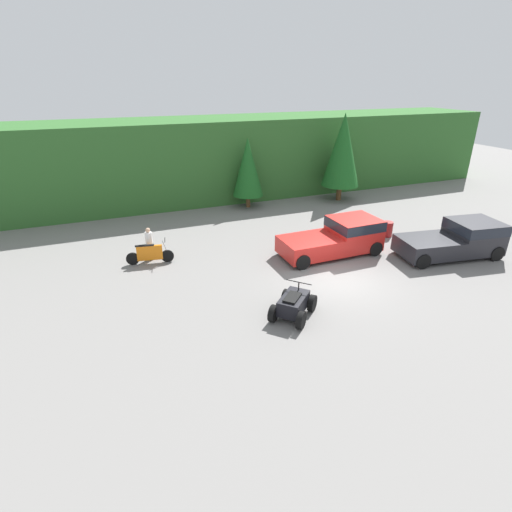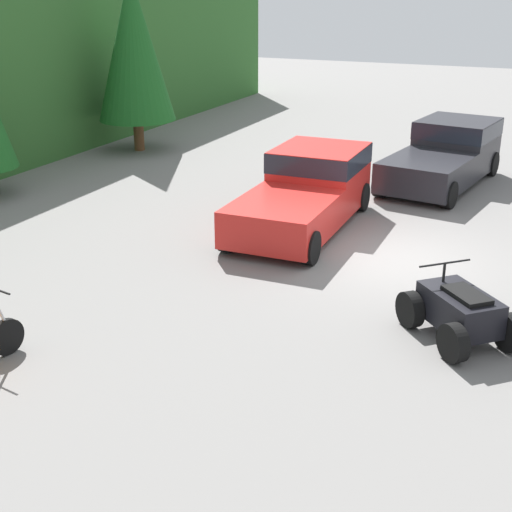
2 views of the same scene
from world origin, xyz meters
The scene contains 6 objects.
ground_plane centered at (0.00, 0.00, 0.00)m, with size 80.00×80.00×0.00m, color slate.
tree_mid_left centered at (7.17, 11.28, 3.68)m, with size 2.76×2.76×6.26m.
pickup_truck_red centered at (1.69, 2.70, 0.95)m, with size 5.31×2.35×1.80m.
pickup_truck_second centered at (7.23, 0.17, 0.95)m, with size 5.47×3.02×1.80m.
quad_atv centered at (-3.24, -1.89, 0.49)m, with size 2.38×2.35×1.22m.
steel_barrel centered at (5.67, 3.72, 0.44)m, with size 0.58×0.58×0.88m.
Camera 2 is at (-14.87, -3.18, 5.88)m, focal length 50.00 mm.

